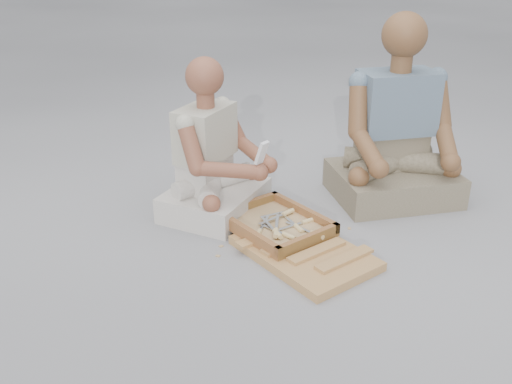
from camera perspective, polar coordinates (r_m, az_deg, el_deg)
The scene contains 31 objects.
ground at distance 2.46m, azimuth 0.46°, elevation -7.83°, with size 60.00×60.00×0.00m, color #95969B.
carved_panel at distance 2.55m, azimuth 4.86°, elevation -6.07°, with size 0.60×0.40×0.04m, color #A98541.
tool_tray at distance 2.69m, azimuth 2.04°, elevation -3.29°, with size 0.57×0.51×0.06m.
chisel_0 at distance 2.61m, azimuth 5.75°, elevation -4.15°, with size 0.22×0.07×0.02m.
chisel_1 at distance 2.66m, azimuth 4.09°, elevation -3.46°, with size 0.19×0.14×0.02m.
chisel_2 at distance 2.76m, azimuth 2.89°, elevation -2.17°, with size 0.08×0.22×0.02m.
chisel_3 at distance 2.71m, azimuth 4.86°, elevation -3.01°, with size 0.12×0.20×0.02m.
chisel_4 at distance 2.59m, azimuth 1.97°, elevation -4.00°, with size 0.19×0.15×0.02m.
chisel_5 at distance 2.60m, azimuth 2.02°, elevation -3.89°, with size 0.11×0.20×0.02m.
chisel_6 at distance 2.81m, azimuth 3.46°, elevation -1.87°, with size 0.13×0.19×0.02m.
chisel_7 at distance 2.58m, azimuth 2.95°, elevation -4.29°, with size 0.22×0.06×0.02m.
chisel_8 at distance 2.61m, azimuth 0.33°, elevation -4.00°, with size 0.08×0.22×0.02m.
wood_chip_0 at distance 2.88m, azimuth 1.27°, elevation -2.61°, with size 0.02×0.01×0.00m, color tan.
wood_chip_1 at distance 2.53m, azimuth 5.84°, elevation -6.87°, with size 0.02×0.01×0.00m, color tan.
wood_chip_2 at distance 2.83m, azimuth -3.59°, elevation -3.14°, with size 0.02×0.01×0.00m, color tan.
wood_chip_3 at distance 2.57m, azimuth -0.23°, elevation -6.22°, with size 0.02×0.01×0.00m, color tan.
wood_chip_4 at distance 2.60m, azimuth 6.09°, elevation -6.00°, with size 0.02×0.01×0.00m, color tan.
wood_chip_5 at distance 3.04m, azimuth 1.49°, elevation -1.04°, with size 0.02×0.01×0.00m, color tan.
wood_chip_6 at distance 2.63m, azimuth -3.50°, elevation -5.43°, with size 0.02×0.01×0.00m, color tan.
wood_chip_7 at distance 2.84m, azimuth 1.87°, elevation -3.01°, with size 0.02×0.01×0.00m, color tan.
wood_chip_8 at distance 2.98m, azimuth 3.12°, elevation -1.67°, with size 0.02×0.01×0.00m, color tan.
wood_chip_9 at distance 2.77m, azimuth 4.09°, elevation -3.86°, with size 0.02×0.01×0.00m, color tan.
wood_chip_10 at distance 2.88m, azimuth 1.84°, elevation -2.61°, with size 0.02×0.01×0.00m, color tan.
wood_chip_11 at distance 3.14m, azimuth 0.63°, elevation -0.20°, with size 0.02×0.01×0.00m, color tan.
wood_chip_12 at distance 2.96m, azimuth 0.32°, elevation -1.78°, with size 0.02×0.01×0.00m, color tan.
wood_chip_13 at distance 2.82m, azimuth 9.31°, elevation -3.60°, with size 0.02×0.01×0.00m, color tan.
wood_chip_14 at distance 2.65m, azimuth -1.71°, elevation -5.24°, with size 0.02×0.01×0.00m, color tan.
wood_chip_15 at distance 2.56m, azimuth -3.83°, elevation -6.40°, with size 0.02×0.01×0.00m, color tan.
craftsman at distance 2.85m, azimuth -4.31°, elevation 2.93°, with size 0.55×0.54×0.79m.
companion at distance 3.09m, azimuth 13.82°, elevation 5.10°, with size 0.79×0.79×0.97m.
mobile_phone at distance 2.63m, azimuth 0.58°, elevation 3.95°, with size 0.06×0.06×0.12m.
Camera 1 is at (1.06, -1.79, 1.31)m, focal length 40.00 mm.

